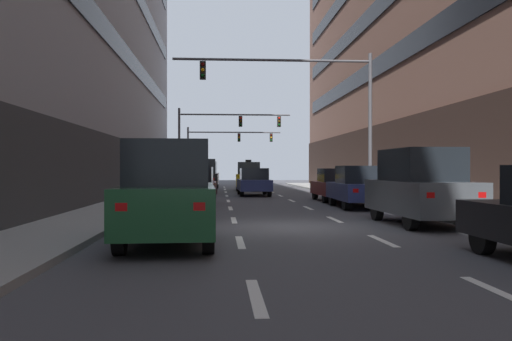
# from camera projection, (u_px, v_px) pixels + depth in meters

# --- Properties ---
(ground_plane) EXTENTS (120.00, 120.00, 0.00)m
(ground_plane) POSITION_uv_depth(u_px,v_px,m) (293.00, 227.00, 14.83)
(ground_plane) COLOR #424247
(sidewalk_left) EXTENTS (2.51, 80.00, 0.14)m
(sidewalk_left) POSITION_uv_depth(u_px,v_px,m) (71.00, 226.00, 14.42)
(sidewalk_left) COLOR gray
(sidewalk_left) RESTS_ON ground
(sidewalk_right) EXTENTS (2.51, 80.00, 0.14)m
(sidewalk_right) POSITION_uv_depth(u_px,v_px,m) (504.00, 223.00, 15.24)
(sidewalk_right) COLOR gray
(sidewalk_right) RESTS_ON ground
(lane_stripe_l1_s2) EXTENTS (0.16, 2.00, 0.01)m
(lane_stripe_l1_s2) POSITION_uv_depth(u_px,v_px,m) (256.00, 296.00, 6.74)
(lane_stripe_l1_s2) COLOR silver
(lane_stripe_l1_s2) RESTS_ON ground
(lane_stripe_l1_s3) EXTENTS (0.16, 2.00, 0.01)m
(lane_stripe_l1_s3) POSITION_uv_depth(u_px,v_px,m) (240.00, 242.00, 11.73)
(lane_stripe_l1_s3) COLOR silver
(lane_stripe_l1_s3) RESTS_ON ground
(lane_stripe_l1_s4) EXTENTS (0.16, 2.00, 0.01)m
(lane_stripe_l1_s4) POSITION_uv_depth(u_px,v_px,m) (234.00, 220.00, 16.72)
(lane_stripe_l1_s4) COLOR silver
(lane_stripe_l1_s4) RESTS_ON ground
(lane_stripe_l1_s5) EXTENTS (0.16, 2.00, 0.01)m
(lane_stripe_l1_s5) POSITION_uv_depth(u_px,v_px,m) (230.00, 208.00, 21.71)
(lane_stripe_l1_s5) COLOR silver
(lane_stripe_l1_s5) RESTS_ON ground
(lane_stripe_l1_s6) EXTENTS (0.16, 2.00, 0.01)m
(lane_stripe_l1_s6) POSITION_uv_depth(u_px,v_px,m) (228.00, 201.00, 26.70)
(lane_stripe_l1_s6) COLOR silver
(lane_stripe_l1_s6) RESTS_ON ground
(lane_stripe_l1_s7) EXTENTS (0.16, 2.00, 0.01)m
(lane_stripe_l1_s7) POSITION_uv_depth(u_px,v_px,m) (227.00, 196.00, 31.68)
(lane_stripe_l1_s7) COLOR silver
(lane_stripe_l1_s7) RESTS_ON ground
(lane_stripe_l1_s8) EXTENTS (0.16, 2.00, 0.01)m
(lane_stripe_l1_s8) POSITION_uv_depth(u_px,v_px,m) (226.00, 192.00, 36.67)
(lane_stripe_l1_s8) COLOR silver
(lane_stripe_l1_s8) RESTS_ON ground
(lane_stripe_l1_s9) EXTENTS (0.16, 2.00, 0.01)m
(lane_stripe_l1_s9) POSITION_uv_depth(u_px,v_px,m) (225.00, 189.00, 41.66)
(lane_stripe_l1_s9) COLOR silver
(lane_stripe_l1_s9) RESTS_ON ground
(lane_stripe_l1_s10) EXTENTS (0.16, 2.00, 0.01)m
(lane_stripe_l1_s10) POSITION_uv_depth(u_px,v_px,m) (224.00, 187.00, 46.65)
(lane_stripe_l1_s10) COLOR silver
(lane_stripe_l1_s10) RESTS_ON ground
(lane_stripe_l2_s2) EXTENTS (0.16, 2.00, 0.01)m
(lane_stripe_l2_s2) POSITION_uv_depth(u_px,v_px,m) (500.00, 292.00, 6.96)
(lane_stripe_l2_s2) COLOR silver
(lane_stripe_l2_s2) RESTS_ON ground
(lane_stripe_l2_s3) EXTENTS (0.16, 2.00, 0.01)m
(lane_stripe_l2_s3) POSITION_uv_depth(u_px,v_px,m) (383.00, 241.00, 11.95)
(lane_stripe_l2_s3) COLOR silver
(lane_stripe_l2_s3) RESTS_ON ground
(lane_stripe_l2_s4) EXTENTS (0.16, 2.00, 0.01)m
(lane_stripe_l2_s4) POSITION_uv_depth(u_px,v_px,m) (334.00, 219.00, 16.94)
(lane_stripe_l2_s4) COLOR silver
(lane_stripe_l2_s4) RESTS_ON ground
(lane_stripe_l2_s5) EXTENTS (0.16, 2.00, 0.01)m
(lane_stripe_l2_s5) POSITION_uv_depth(u_px,v_px,m) (308.00, 208.00, 21.92)
(lane_stripe_l2_s5) COLOR silver
(lane_stripe_l2_s5) RESTS_ON ground
(lane_stripe_l2_s6) EXTENTS (0.16, 2.00, 0.01)m
(lane_stripe_l2_s6) POSITION_uv_depth(u_px,v_px,m) (292.00, 201.00, 26.91)
(lane_stripe_l2_s6) COLOR silver
(lane_stripe_l2_s6) RESTS_ON ground
(lane_stripe_l2_s7) EXTENTS (0.16, 2.00, 0.01)m
(lane_stripe_l2_s7) POSITION_uv_depth(u_px,v_px,m) (280.00, 196.00, 31.90)
(lane_stripe_l2_s7) COLOR silver
(lane_stripe_l2_s7) RESTS_ON ground
(lane_stripe_l2_s8) EXTENTS (0.16, 2.00, 0.01)m
(lane_stripe_l2_s8) POSITION_uv_depth(u_px,v_px,m) (272.00, 192.00, 36.89)
(lane_stripe_l2_s8) COLOR silver
(lane_stripe_l2_s8) RESTS_ON ground
(lane_stripe_l2_s9) EXTENTS (0.16, 2.00, 0.01)m
(lane_stripe_l2_s9) POSITION_uv_depth(u_px,v_px,m) (266.00, 189.00, 41.88)
(lane_stripe_l2_s9) COLOR silver
(lane_stripe_l2_s9) RESTS_ON ground
(lane_stripe_l2_s10) EXTENTS (0.16, 2.00, 0.01)m
(lane_stripe_l2_s10) POSITION_uv_depth(u_px,v_px,m) (261.00, 187.00, 46.86)
(lane_stripe_l2_s10) COLOR silver
(lane_stripe_l2_s10) RESTS_ON ground
(car_driving_0) EXTENTS (1.98, 4.51, 1.67)m
(car_driving_0) POSITION_uv_depth(u_px,v_px,m) (194.00, 186.00, 24.48)
(car_driving_0) COLOR black
(car_driving_0) RESTS_ON ground
(taxi_driving_1) EXTENTS (1.89, 4.31, 2.24)m
(taxi_driving_1) POSITION_uv_depth(u_px,v_px,m) (248.00, 176.00, 39.16)
(taxi_driving_1) COLOR black
(taxi_driving_1) RESTS_ON ground
(car_driving_2) EXTENTS (1.89, 4.36, 1.62)m
(car_driving_2) POSITION_uv_depth(u_px,v_px,m) (254.00, 182.00, 31.99)
(car_driving_2) COLOR black
(car_driving_2) RESTS_ON ground
(car_driving_3) EXTENTS (2.03, 4.53, 2.16)m
(car_driving_3) POSITION_uv_depth(u_px,v_px,m) (206.00, 175.00, 42.46)
(car_driving_3) COLOR black
(car_driving_3) RESTS_ON ground
(car_driving_4) EXTENTS (1.99, 4.52, 2.17)m
(car_driving_4) POSITION_uv_depth(u_px,v_px,m) (169.00, 193.00, 11.37)
(car_driving_4) COLOR black
(car_driving_4) RESTS_ON ground
(car_driving_5) EXTENTS (2.00, 4.61, 2.21)m
(car_driving_5) POSITION_uv_depth(u_px,v_px,m) (202.00, 176.00, 35.12)
(car_driving_5) COLOR black
(car_driving_5) RESTS_ON ground
(car_driving_6) EXTENTS (1.95, 4.28, 1.58)m
(car_driving_6) POSITION_uv_depth(u_px,v_px,m) (182.00, 195.00, 17.11)
(car_driving_6) COLOR black
(car_driving_6) RESTS_ON ground
(car_parked_1) EXTENTS (2.00, 4.53, 2.17)m
(car_parked_1) POSITION_uv_depth(u_px,v_px,m) (420.00, 187.00, 15.38)
(car_parked_1) COLOR black
(car_parked_1) RESTS_ON ground
(car_parked_2) EXTENTS (2.01, 4.61, 1.72)m
(car_parked_2) POSITION_uv_depth(u_px,v_px,m) (359.00, 187.00, 22.03)
(car_parked_2) COLOR black
(car_parked_2) RESTS_ON ground
(car_parked_3) EXTENTS (1.80, 4.29, 1.61)m
(car_parked_3) POSITION_uv_depth(u_px,v_px,m) (336.00, 185.00, 26.47)
(car_parked_3) COLOR black
(car_parked_3) RESTS_ON ground
(traffic_signal_0) EXTENTS (9.41, 0.35, 6.94)m
(traffic_signal_0) POSITION_uv_depth(u_px,v_px,m) (313.00, 97.00, 25.42)
(traffic_signal_0) COLOR #4C4C51
(traffic_signal_0) RESTS_ON sidewalk_right
(traffic_signal_1) EXTENTS (8.79, 0.35, 6.18)m
(traffic_signal_1) POSITION_uv_depth(u_px,v_px,m) (219.00, 131.00, 42.27)
(traffic_signal_1) COLOR #4C4C51
(traffic_signal_1) RESTS_ON sidewalk_left
(traffic_signal_2) EXTENTS (9.39, 0.34, 5.61)m
(traffic_signal_2) POSITION_uv_depth(u_px,v_px,m) (223.00, 143.00, 54.22)
(traffic_signal_2) COLOR #4C4C51
(traffic_signal_2) RESTS_ON sidewalk_left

